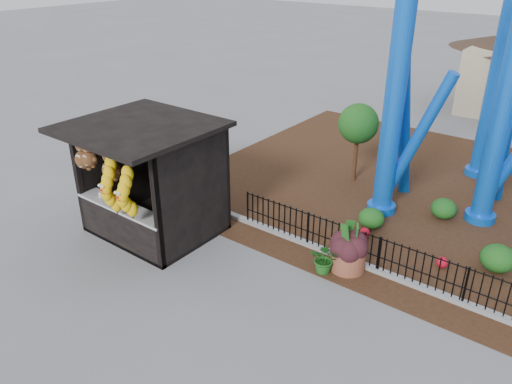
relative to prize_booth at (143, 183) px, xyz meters
The scene contains 9 objects.
ground 3.50m from the prize_booth, 16.38° to the right, with size 120.00×120.00×0.00m, color slate.
mulch_bed 10.11m from the prize_booth, 45.41° to the left, with size 18.00×12.00×0.02m, color #331E11.
curb 7.47m from the prize_booth, 16.77° to the left, with size 18.00×0.18×0.12m, color gray.
prize_booth is the anchor object (origin of this frame).
picket_fence 8.26m from the prize_booth, 14.96° to the left, with size 12.20×0.06×1.00m, color black, non-canonical shape.
terracotta_planter 5.60m from the prize_booth, 19.42° to the left, with size 0.85×0.85×0.55m, color brown.
planter_foliage 5.50m from the prize_booth, 19.42° to the left, with size 0.70×0.70×0.64m, color black.
potted_plant 5.10m from the prize_booth, 15.89° to the left, with size 0.69×0.60×0.77m, color #275F1C.
landscaping 8.86m from the prize_booth, 31.38° to the left, with size 8.14×3.09×0.66m.
Camera 1 is at (6.55, -6.71, 7.05)m, focal length 35.00 mm.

